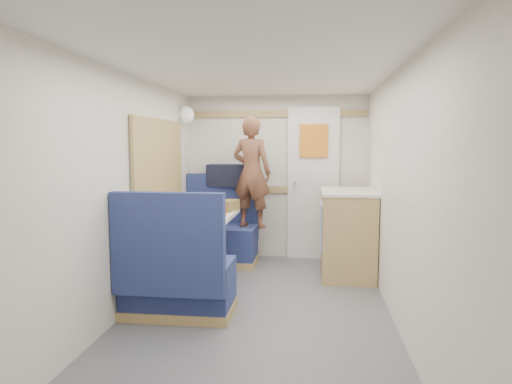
# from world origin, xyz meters

# --- Properties ---
(floor) EXTENTS (4.50, 4.50, 0.00)m
(floor) POSITION_xyz_m (0.00, 0.00, 0.00)
(floor) COLOR #515156
(floor) RESTS_ON ground
(ceiling) EXTENTS (4.50, 4.50, 0.00)m
(ceiling) POSITION_xyz_m (0.00, 0.00, 2.00)
(ceiling) COLOR silver
(ceiling) RESTS_ON wall_back
(wall_back) EXTENTS (2.20, 0.02, 2.00)m
(wall_back) POSITION_xyz_m (0.00, 2.25, 1.00)
(wall_back) COLOR silver
(wall_back) RESTS_ON floor
(wall_left) EXTENTS (0.02, 4.50, 2.00)m
(wall_left) POSITION_xyz_m (-1.10, 0.00, 1.00)
(wall_left) COLOR silver
(wall_left) RESTS_ON floor
(wall_right) EXTENTS (0.02, 4.50, 2.00)m
(wall_right) POSITION_xyz_m (1.10, 0.00, 1.00)
(wall_right) COLOR silver
(wall_right) RESTS_ON floor
(oak_trim_low) EXTENTS (2.15, 0.02, 0.08)m
(oak_trim_low) POSITION_xyz_m (0.00, 2.23, 0.85)
(oak_trim_low) COLOR olive
(oak_trim_low) RESTS_ON wall_back
(oak_trim_high) EXTENTS (2.15, 0.02, 0.08)m
(oak_trim_high) POSITION_xyz_m (0.00, 2.23, 1.78)
(oak_trim_high) COLOR olive
(oak_trim_high) RESTS_ON wall_back
(side_window) EXTENTS (0.04, 1.30, 0.72)m
(side_window) POSITION_xyz_m (-1.08, 1.00, 1.25)
(side_window) COLOR #B7BDA0
(side_window) RESTS_ON wall_left
(rear_door) EXTENTS (0.62, 0.12, 1.86)m
(rear_door) POSITION_xyz_m (0.45, 2.22, 0.97)
(rear_door) COLOR white
(rear_door) RESTS_ON wall_back
(dinette_table) EXTENTS (0.62, 0.92, 0.72)m
(dinette_table) POSITION_xyz_m (-0.65, 1.00, 0.57)
(dinette_table) COLOR white
(dinette_table) RESTS_ON floor
(bench_far) EXTENTS (0.90, 0.59, 1.05)m
(bench_far) POSITION_xyz_m (-0.65, 1.86, 0.30)
(bench_far) COLOR #18204E
(bench_far) RESTS_ON floor
(bench_near) EXTENTS (0.90, 0.59, 1.05)m
(bench_near) POSITION_xyz_m (-0.65, 0.14, 0.30)
(bench_near) COLOR #18204E
(bench_near) RESTS_ON floor
(ledge) EXTENTS (0.90, 0.14, 0.04)m
(ledge) POSITION_xyz_m (-0.65, 2.12, 0.88)
(ledge) COLOR olive
(ledge) RESTS_ON bench_far
(dome_light) EXTENTS (0.20, 0.20, 0.20)m
(dome_light) POSITION_xyz_m (-1.04, 1.85, 1.75)
(dome_light) COLOR white
(dome_light) RESTS_ON wall_left
(galley_counter) EXTENTS (0.57, 0.92, 0.92)m
(galley_counter) POSITION_xyz_m (0.82, 1.55, 0.47)
(galley_counter) COLOR olive
(galley_counter) RESTS_ON floor
(person) EXTENTS (0.53, 0.43, 1.27)m
(person) POSITION_xyz_m (-0.26, 1.81, 1.09)
(person) COLOR brown
(person) RESTS_ON bench_far
(duffel_bag) EXTENTS (0.58, 0.32, 0.26)m
(duffel_bag) POSITION_xyz_m (-0.55, 2.12, 1.03)
(duffel_bag) COLOR black
(duffel_bag) RESTS_ON ledge
(tray) EXTENTS (0.35, 0.40, 0.02)m
(tray) POSITION_xyz_m (-0.48, 0.63, 0.73)
(tray) COLOR silver
(tray) RESTS_ON dinette_table
(orange_fruit) EXTENTS (0.07, 0.07, 0.07)m
(orange_fruit) POSITION_xyz_m (-0.57, 0.76, 0.77)
(orange_fruit) COLOR orange
(orange_fruit) RESTS_ON tray
(cheese_block) EXTENTS (0.10, 0.07, 0.03)m
(cheese_block) POSITION_xyz_m (-0.55, 0.75, 0.75)
(cheese_block) COLOR #E5D984
(cheese_block) RESTS_ON tray
(wine_glass) EXTENTS (0.08, 0.08, 0.17)m
(wine_glass) POSITION_xyz_m (-0.61, 0.84, 0.84)
(wine_glass) COLOR white
(wine_glass) RESTS_ON dinette_table
(tumbler_left) EXTENTS (0.07, 0.07, 0.12)m
(tumbler_left) POSITION_xyz_m (-0.77, 0.76, 0.78)
(tumbler_left) COLOR silver
(tumbler_left) RESTS_ON dinette_table
(tumbler_mid) EXTENTS (0.07, 0.07, 0.12)m
(tumbler_mid) POSITION_xyz_m (-0.76, 1.14, 0.78)
(tumbler_mid) COLOR white
(tumbler_mid) RESTS_ON dinette_table
(tumbler_right) EXTENTS (0.07, 0.07, 0.11)m
(tumbler_right) POSITION_xyz_m (-0.61, 1.02, 0.78)
(tumbler_right) COLOR white
(tumbler_right) RESTS_ON dinette_table
(beer_glass) EXTENTS (0.07, 0.07, 0.10)m
(beer_glass) POSITION_xyz_m (-0.43, 0.97, 0.77)
(beer_glass) COLOR #914315
(beer_glass) RESTS_ON dinette_table
(pepper_grinder) EXTENTS (0.04, 0.04, 0.10)m
(pepper_grinder) POSITION_xyz_m (-0.69, 0.96, 0.77)
(pepper_grinder) COLOR black
(pepper_grinder) RESTS_ON dinette_table
(salt_grinder) EXTENTS (0.04, 0.04, 0.10)m
(salt_grinder) POSITION_xyz_m (-0.66, 1.04, 0.77)
(salt_grinder) COLOR white
(salt_grinder) RESTS_ON dinette_table
(bread_loaf) EXTENTS (0.20, 0.29, 0.11)m
(bread_loaf) POSITION_xyz_m (-0.43, 1.26, 0.77)
(bread_loaf) COLOR brown
(bread_loaf) RESTS_ON dinette_table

